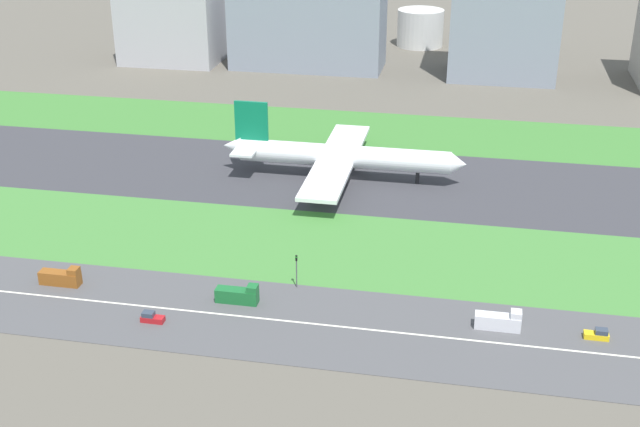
% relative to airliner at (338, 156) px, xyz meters
% --- Properties ---
extents(ground_plane, '(800.00, 800.00, 0.00)m').
position_rel_airliner_xyz_m(ground_plane, '(2.80, -0.00, -6.23)').
color(ground_plane, '#5B564C').
extents(runway, '(280.00, 46.00, 0.10)m').
position_rel_airliner_xyz_m(runway, '(2.80, -0.00, -6.18)').
color(runway, '#38383D').
rests_on(runway, ground_plane).
extents(grass_median_north, '(280.00, 36.00, 0.10)m').
position_rel_airliner_xyz_m(grass_median_north, '(2.80, 41.00, -6.18)').
color(grass_median_north, '#3D7A33').
rests_on(grass_median_north, ground_plane).
extents(grass_median_south, '(280.00, 36.00, 0.10)m').
position_rel_airliner_xyz_m(grass_median_south, '(2.80, -41.00, -6.18)').
color(grass_median_south, '#427F38').
rests_on(grass_median_south, ground_plane).
extents(highway, '(280.00, 28.00, 0.10)m').
position_rel_airliner_xyz_m(highway, '(2.80, -73.00, -6.18)').
color(highway, '#4C4C4F').
rests_on(highway, ground_plane).
extents(highway_centerline, '(266.00, 0.50, 0.01)m').
position_rel_airliner_xyz_m(highway_centerline, '(2.80, -73.00, -6.13)').
color(highway_centerline, silver).
rests_on(highway_centerline, highway).
extents(airliner, '(65.00, 56.00, 19.70)m').
position_rel_airliner_xyz_m(airliner, '(0.00, 0.00, 0.00)').
color(airliner, white).
rests_on(airliner, runway).
extents(car_3, '(4.40, 1.80, 2.00)m').
position_rel_airliner_xyz_m(car_3, '(59.80, -68.00, -5.31)').
color(car_3, yellow).
rests_on(car_3, highway).
extents(truck_2, '(8.40, 2.50, 4.00)m').
position_rel_airliner_xyz_m(truck_2, '(-7.76, -68.00, -4.56)').
color(truck_2, '#19662D').
rests_on(truck_2, highway).
extents(truck_1, '(8.40, 2.50, 4.00)m').
position_rel_airliner_xyz_m(truck_1, '(-45.04, -68.00, -4.56)').
color(truck_1, brown).
rests_on(truck_1, highway).
extents(car_0, '(4.40, 1.80, 2.00)m').
position_rel_airliner_xyz_m(car_0, '(-21.79, -78.00, -5.31)').
color(car_0, '#B2191E').
rests_on(car_0, highway).
extents(truck_0, '(8.40, 2.50, 4.00)m').
position_rel_airliner_xyz_m(truck_0, '(42.21, -68.00, -4.56)').
color(truck_0, silver).
rests_on(truck_0, highway).
extents(traffic_light, '(0.36, 0.50, 7.20)m').
position_rel_airliner_xyz_m(traffic_light, '(2.13, -60.01, -1.94)').
color(traffic_light, '#4C4C51').
rests_on(traffic_light, highway).
extents(terminal_building, '(38.42, 29.12, 42.90)m').
position_rel_airliner_xyz_m(terminal_building, '(-87.20, 114.00, 15.22)').
color(terminal_building, '#B2B2B7').
rests_on(terminal_building, ground_plane).
extents(hangar_building, '(58.86, 24.41, 31.28)m').
position_rel_airliner_xyz_m(hangar_building, '(-31.76, 114.00, 9.41)').
color(hangar_building, gray).
rests_on(hangar_building, ground_plane).
extents(office_tower, '(39.12, 29.15, 51.17)m').
position_rel_airliner_xyz_m(office_tower, '(43.01, 114.00, 19.35)').
color(office_tower, gray).
rests_on(office_tower, ground_plane).
extents(fuel_tank_west, '(19.91, 19.91, 15.61)m').
position_rel_airliner_xyz_m(fuel_tank_west, '(8.51, 159.00, 1.58)').
color(fuel_tank_west, silver).
rests_on(fuel_tank_west, ground_plane).
extents(fuel_tank_centre, '(17.73, 17.73, 16.65)m').
position_rel_airliner_xyz_m(fuel_tank_centre, '(38.47, 159.00, 2.09)').
color(fuel_tank_centre, silver).
rests_on(fuel_tank_centre, ground_plane).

